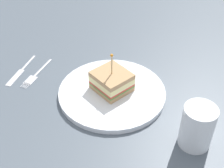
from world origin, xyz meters
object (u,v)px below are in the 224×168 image
object	(u,v)px
plate	(112,92)
knife	(20,72)
sandwich_half_center	(112,81)
fork	(34,76)
drink_glass	(197,129)

from	to	relation	value
plate	knife	bearing A→B (deg)	153.65
sandwich_half_center	fork	bearing A→B (deg)	156.19
sandwich_half_center	drink_glass	xyz separation A→B (cm)	(14.68, -17.07, 0.48)
drink_glass	knife	size ratio (longest dim) A/B	0.72
plate	fork	xyz separation A→B (cm)	(-19.10, 9.09, -0.46)
drink_glass	knife	distance (cm)	47.14
plate	knife	size ratio (longest dim) A/B	1.96
knife	fork	bearing A→B (deg)	-30.61
knife	plate	bearing A→B (deg)	-26.35
plate	sandwich_half_center	bearing A→B (deg)	73.71
sandwich_half_center	knife	size ratio (longest dim) A/B	0.83
fork	knife	xyz separation A→B (cm)	(-3.86, 2.29, 0.00)
plate	drink_glass	xyz separation A→B (cm)	(14.86, -16.48, 3.46)
fork	drink_glass	bearing A→B (deg)	-36.99
fork	knife	bearing A→B (deg)	149.39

